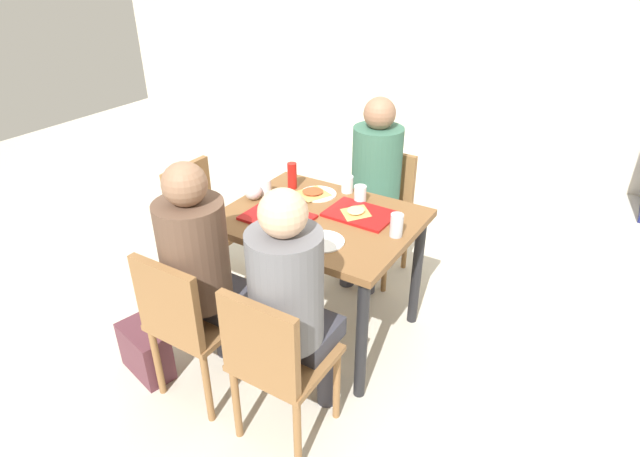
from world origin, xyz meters
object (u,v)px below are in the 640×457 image
Objects in this scene: chair_left_end at (202,219)px; foil_bundle at (253,191)px; chair_near_left at (187,319)px; chair_far_side at (381,205)px; paper_plate_near_edge at (323,241)px; plastic_cup_c at (265,187)px; tray_red_far at (360,214)px; main_table at (320,234)px; pizza_slice_a at (282,216)px; plastic_cup_d at (360,194)px; person_in_red at (201,262)px; pizza_slice_b at (356,211)px; paper_plate_center at (318,194)px; person_far_side at (374,178)px; chair_near_right at (274,359)px; condiment_bottle at (292,176)px; tray_red_near at (277,217)px; handbag at (146,351)px; pizza_slice_c at (313,192)px; soda_can at (397,225)px; plastic_cup_b at (287,237)px; plastic_cup_a at (347,184)px; person_in_brown_jacket at (291,296)px.

chair_left_end is 8.55× the size of foil_bundle.
chair_near_left is 1.62m from chair_far_side.
paper_plate_near_edge is 2.20× the size of plastic_cup_c.
tray_red_far is at bearing 85.79° from paper_plate_near_edge.
pizza_slice_a is (-0.15, -0.14, 0.14)m from main_table.
plastic_cup_d is (-0.08, 0.14, 0.04)m from tray_red_far.
pizza_slice_a is (0.11, 0.52, 0.05)m from person_in_red.
person_in_red reaches higher than pizza_slice_b.
chair_near_left is 1.07m from paper_plate_center.
chair_near_right is at bearing -79.91° from person_far_side.
chair_near_right is at bearing -85.18° from tray_red_far.
chair_left_end is 5.34× the size of condiment_bottle.
chair_near_right is at bearing -59.85° from condiment_bottle.
paper_plate_center is (0.03, 0.37, -0.00)m from tray_red_near.
paper_plate_near_edge is 0.69× the size of handbag.
pizza_slice_c is at bearing -106.84° from chair_far_side.
soda_can reaches higher than pizza_slice_c.
plastic_cup_d is at bearing 68.63° from person_in_red.
plastic_cup_c reaches higher than chair_near_right.
condiment_bottle is (-0.34, -0.43, 0.10)m from person_far_side.
tray_red_far is at bearing 34.42° from main_table.
chair_far_side is 8.55× the size of plastic_cup_b.
chair_near_left is at bearing -51.14° from chair_left_end.
plastic_cup_d is (0.52, 0.21, 0.00)m from plastic_cup_c.
pizza_slice_c is (0.08, 0.87, 0.04)m from person_in_red.
chair_near_right is 8.55× the size of plastic_cup_a.
handbag is (-0.63, -0.46, -0.68)m from plastic_cup_b.
pizza_slice_a reaches higher than handbag.
condiment_bottle is at bearing 180.00° from paper_plate_center.
pizza_slice_b is 1.37m from handbag.
plastic_cup_b reaches higher than chair_left_end.
tray_red_far is 3.60× the size of plastic_cup_d.
plastic_cup_a reaches higher than pizza_slice_a.
chair_near_left is 0.52m from chair_near_right.
plastic_cup_a reaches higher than pizza_slice_b.
chair_far_side is 0.75m from tray_red_far.
chair_near_right is at bearing -81.71° from plastic_cup_d.
condiment_bottle reaches higher than plastic_cup_b.
main_table is 0.45m from condiment_bottle.
chair_near_left is (-0.26, -0.80, -0.16)m from main_table.
plastic_cup_c reaches higher than tray_red_far.
tray_red_near is at bearing -11.37° from chair_left_end.
soda_can is 0.88m from foil_bundle.
pizza_slice_b is at bearing 65.19° from chair_near_left.
chair_left_end reaches higher than paper_plate_near_edge.
tray_red_near is 0.41m from condiment_bottle.
chair_near_right is 0.28m from person_in_brown_jacket.
handbag is at bearing -142.51° from paper_plate_near_edge.
pizza_slice_b is 0.17m from plastic_cup_d.
soda_can is (0.85, -0.04, 0.01)m from plastic_cup_c.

